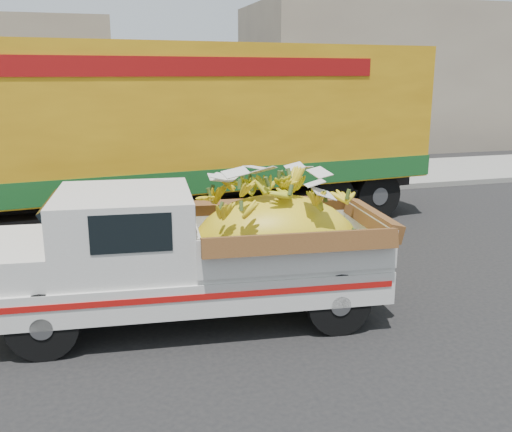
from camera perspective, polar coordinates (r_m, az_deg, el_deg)
name	(u,v)px	position (r m, az deg, el deg)	size (l,w,h in m)	color
ground	(100,337)	(7.62, -15.35, -11.59)	(100.00, 100.00, 0.00)	black
curb	(90,205)	(14.57, -16.26, 1.02)	(60.00, 0.25, 0.15)	gray
sidewalk	(89,189)	(16.63, -16.37, 2.58)	(60.00, 4.00, 0.14)	gray
building_right	(406,78)	(27.12, 14.81, 13.19)	(14.00, 6.00, 6.00)	gray
pickup_truck	(217,249)	(7.62, -3.87, -3.34)	(5.25, 2.37, 1.78)	black
semi_trailer	(160,129)	(11.92, -9.63, 8.56)	(12.04, 3.81, 3.80)	black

